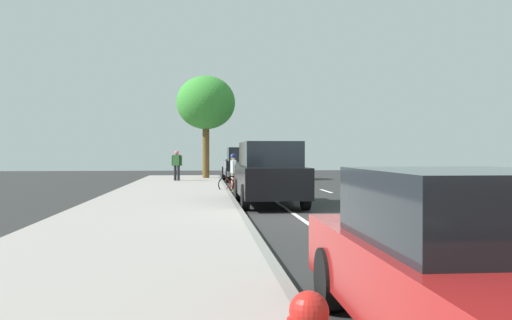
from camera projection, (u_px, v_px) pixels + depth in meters
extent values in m
plane|color=#292929|center=(304.00, 216.00, 14.16)|extent=(72.87, 72.87, 0.00)
cube|color=gray|center=(149.00, 215.00, 13.79)|extent=(4.50, 45.54, 0.14)
cube|color=gray|center=(241.00, 214.00, 14.01)|extent=(0.16, 45.54, 0.14)
cube|color=white|center=(284.00, 178.00, 35.99)|extent=(0.14, 2.20, 0.01)
cube|color=white|center=(294.00, 181.00, 31.80)|extent=(0.14, 2.20, 0.01)
cube|color=white|center=(308.00, 185.00, 27.62)|extent=(0.14, 2.20, 0.01)
cube|color=white|center=(326.00, 191.00, 23.44)|extent=(0.14, 2.20, 0.01)
cube|color=white|center=(353.00, 199.00, 19.26)|extent=(0.14, 2.20, 0.01)
cube|color=white|center=(394.00, 212.00, 15.08)|extent=(0.14, 2.20, 0.01)
cube|color=white|center=(466.00, 235.00, 10.90)|extent=(0.14, 2.20, 0.01)
cube|color=white|center=(298.00, 216.00, 14.15)|extent=(0.12, 45.54, 0.01)
cube|color=slate|center=(241.00, 168.00, 31.85)|extent=(2.13, 5.36, 0.80)
cube|color=black|center=(243.00, 154.00, 30.91)|extent=(1.77, 1.56, 0.80)
cube|color=slate|center=(239.00, 160.00, 33.02)|extent=(1.95, 2.71, 0.12)
cylinder|color=black|center=(228.00, 175.00, 30.11)|extent=(0.25, 0.81, 0.80)
cylinder|color=black|center=(260.00, 175.00, 30.34)|extent=(0.25, 0.81, 0.80)
cylinder|color=black|center=(224.00, 173.00, 33.37)|extent=(0.25, 0.81, 0.80)
cylinder|color=black|center=(253.00, 173.00, 33.59)|extent=(0.25, 0.81, 0.80)
cube|color=black|center=(269.00, 181.00, 17.12)|extent=(1.93, 4.71, 0.90)
cube|color=black|center=(269.00, 154.00, 17.11)|extent=(1.69, 3.11, 0.76)
cylinder|color=black|center=(245.00, 197.00, 15.59)|extent=(0.22, 0.76, 0.76)
cylinder|color=black|center=(306.00, 197.00, 15.76)|extent=(0.22, 0.76, 0.76)
cylinder|color=black|center=(238.00, 190.00, 18.49)|extent=(0.22, 0.76, 0.76)
cylinder|color=black|center=(289.00, 190.00, 18.66)|extent=(0.22, 0.76, 0.76)
cube|color=maroon|center=(465.00, 283.00, 4.43)|extent=(1.81, 4.42, 0.64)
cube|color=black|center=(465.00, 207.00, 4.42)|extent=(1.57, 2.12, 0.60)
cylinder|color=black|center=(330.00, 279.00, 5.72)|extent=(0.23, 0.66, 0.66)
cylinder|color=black|center=(478.00, 276.00, 5.86)|extent=(0.23, 0.66, 0.66)
torus|color=black|center=(251.00, 184.00, 22.57)|extent=(0.67, 0.07, 0.67)
torus|color=black|center=(226.00, 185.00, 22.43)|extent=(0.67, 0.07, 0.67)
cylinder|color=#A51414|center=(242.00, 183.00, 22.52)|extent=(0.65, 0.06, 0.50)
cylinder|color=#A51414|center=(233.00, 183.00, 22.47)|extent=(0.14, 0.04, 0.46)
cylinder|color=#A51414|center=(241.00, 177.00, 22.51)|extent=(0.73, 0.07, 0.05)
cylinder|color=#A51414|center=(230.00, 186.00, 22.45)|extent=(0.35, 0.05, 0.18)
cylinder|color=#A51414|center=(229.00, 181.00, 22.44)|extent=(0.26, 0.05, 0.32)
cylinder|color=#A51414|center=(250.00, 181.00, 22.56)|extent=(0.11, 0.04, 0.33)
cube|color=black|center=(232.00, 176.00, 22.46)|extent=(0.24, 0.11, 0.05)
cylinder|color=black|center=(249.00, 175.00, 22.55)|extent=(0.05, 0.46, 0.03)
cylinder|color=#C6B284|center=(233.00, 183.00, 22.83)|extent=(0.15, 0.15, 0.79)
cylinder|color=#C6B284|center=(234.00, 182.00, 23.03)|extent=(0.15, 0.15, 0.79)
cube|color=white|center=(233.00, 167.00, 22.92)|extent=(0.28, 0.41, 0.56)
cylinder|color=white|center=(233.00, 167.00, 22.66)|extent=(0.10, 0.10, 0.53)
cylinder|color=white|center=(234.00, 167.00, 23.18)|extent=(0.10, 0.10, 0.53)
sphere|color=#998F5E|center=(233.00, 157.00, 22.91)|extent=(0.22, 0.22, 0.22)
sphere|color=navy|center=(233.00, 156.00, 22.91)|extent=(0.25, 0.25, 0.25)
cube|color=black|center=(229.00, 166.00, 22.92)|extent=(0.22, 0.32, 0.44)
cylinder|color=brown|center=(206.00, 148.00, 32.81)|extent=(0.41, 0.41, 3.56)
ellipsoid|color=#398D34|center=(206.00, 103.00, 32.78)|extent=(3.52, 3.52, 3.21)
cylinder|color=black|center=(175.00, 173.00, 29.64)|extent=(0.15, 0.15, 0.82)
cylinder|color=black|center=(178.00, 173.00, 29.58)|extent=(0.15, 0.15, 0.82)
cube|color=#264C26|center=(177.00, 160.00, 29.60)|extent=(0.44, 0.36, 0.58)
cylinder|color=#264C26|center=(172.00, 161.00, 29.68)|extent=(0.10, 0.10, 0.55)
cylinder|color=#264C26|center=(181.00, 161.00, 29.52)|extent=(0.10, 0.10, 0.55)
sphere|color=#D86667|center=(177.00, 153.00, 29.59)|extent=(0.23, 0.23, 0.23)
sphere|color=red|center=(309.00, 311.00, 2.69)|extent=(0.20, 0.20, 0.20)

